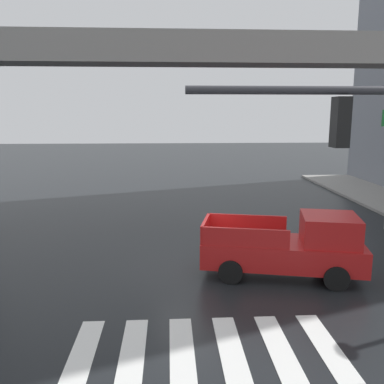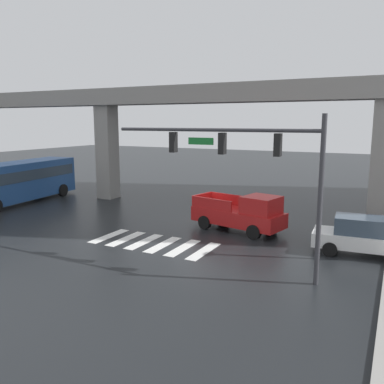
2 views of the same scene
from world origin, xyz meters
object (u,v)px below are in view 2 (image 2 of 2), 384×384
Objects in this scene: pickup_truck at (242,214)px; traffic_signal_mast at (250,158)px; city_bus at (14,180)px; sedan_white at (362,236)px.

traffic_signal_mast is at bearing -67.96° from pickup_truck.
city_bus is 23.56m from sedan_white.
city_bus is 20.57m from traffic_signal_mast.
city_bus is 1.27× the size of traffic_signal_mast.
traffic_signal_mast is (-3.85, -4.49, 3.70)m from sedan_white.
pickup_truck is at bearing 112.04° from traffic_signal_mast.
pickup_truck is 17.42m from city_bus.
traffic_signal_mast reaches higher than city_bus.
traffic_signal_mast reaches higher than pickup_truck.
sedan_white is (23.53, -0.74, -0.87)m from city_bus.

